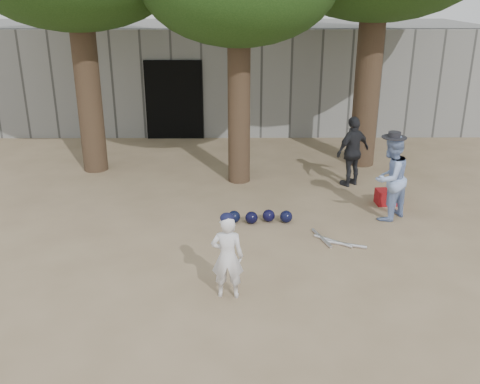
{
  "coord_description": "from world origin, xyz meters",
  "views": [
    {
      "loc": [
        0.55,
        -7.1,
        4.06
      ],
      "look_at": [
        0.6,
        1.0,
        0.95
      ],
      "focal_mm": 40.0,
      "sensor_mm": 36.0,
      "label": 1
    }
  ],
  "objects_px": {
    "spectator_dark": "(353,151)",
    "red_bag": "(387,197)",
    "boy_player": "(227,257)",
    "spectator_blue": "(390,178)"
  },
  "relations": [
    {
      "from": "boy_player",
      "to": "spectator_blue",
      "type": "height_order",
      "value": "spectator_blue"
    },
    {
      "from": "spectator_dark",
      "to": "red_bag",
      "type": "distance_m",
      "value": 1.37
    },
    {
      "from": "spectator_blue",
      "to": "red_bag",
      "type": "relative_size",
      "value": 3.8
    },
    {
      "from": "boy_player",
      "to": "red_bag",
      "type": "xyz_separation_m",
      "value": [
        3.13,
        3.38,
        -0.46
      ]
    },
    {
      "from": "spectator_blue",
      "to": "boy_player",
      "type": "bearing_deg",
      "value": 1.8
    },
    {
      "from": "boy_player",
      "to": "spectator_blue",
      "type": "bearing_deg",
      "value": -134.58
    },
    {
      "from": "spectator_blue",
      "to": "spectator_dark",
      "type": "distance_m",
      "value": 1.84
    },
    {
      "from": "spectator_blue",
      "to": "spectator_dark",
      "type": "bearing_deg",
      "value": -121.04
    },
    {
      "from": "boy_player",
      "to": "spectator_blue",
      "type": "relative_size",
      "value": 0.77
    },
    {
      "from": "spectator_blue",
      "to": "red_bag",
      "type": "distance_m",
      "value": 0.97
    }
  ]
}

